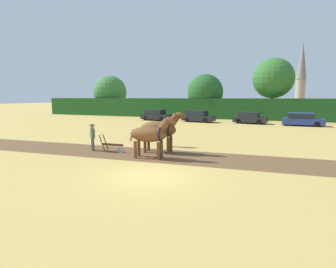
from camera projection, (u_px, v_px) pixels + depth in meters
ground_plane at (150, 175)px, 11.06m from camera, size 240.00×240.00×0.00m
plowed_furrow_strip at (75, 149)px, 16.51m from camera, size 35.52×5.51×0.01m
hedgerow at (237, 109)px, 38.48m from camera, size 69.22×1.44×3.08m
tree_far_left at (110, 92)px, 50.24m from camera, size 6.23×6.23×7.35m
tree_left at (205, 92)px, 41.80m from camera, size 5.68×5.68×6.91m
tree_center_left at (273, 78)px, 37.89m from camera, size 5.81×5.81×8.88m
church_spire at (301, 74)px, 71.63m from camera, size 2.77×2.77×17.99m
draft_horse_lead_left at (150, 134)px, 13.97m from camera, size 2.75×0.98×2.33m
draft_horse_lead_right at (160, 129)px, 15.39m from camera, size 2.93×1.15×2.49m
plow at (115, 147)px, 15.61m from camera, size 1.61×0.48×1.13m
farmer_at_plow at (92, 135)px, 16.02m from camera, size 0.52×0.45×1.64m
farmer_beside_team at (169, 132)px, 17.30m from camera, size 0.52×0.50×1.71m
parked_car_far_left at (156, 115)px, 36.92m from camera, size 4.42×2.33×1.56m
parked_car_left at (198, 117)px, 34.58m from camera, size 4.45×2.37×1.49m
parked_car_center_left at (250, 118)px, 32.56m from camera, size 4.21×2.41×1.42m
parked_car_center at (302, 120)px, 29.93m from camera, size 4.35×1.85×1.48m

